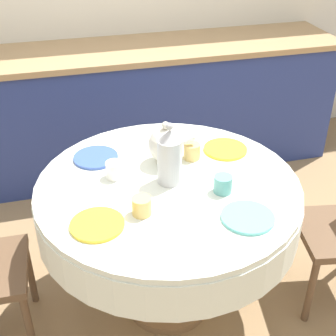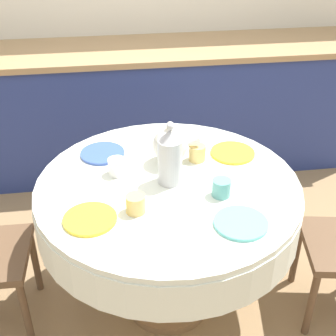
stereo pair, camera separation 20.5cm
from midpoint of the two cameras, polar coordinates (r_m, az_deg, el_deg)
ground_plane at (r=2.60m, az=2.35°, el=-16.02°), size 12.00×12.00×0.00m
kitchen_counter at (r=3.49m, az=-1.65°, el=7.23°), size 3.24×0.64×0.93m
dining_table at (r=2.17m, az=2.71°, el=-4.74°), size 1.20×1.20×0.76m
plate_near_left at (r=1.88m, az=-6.43°, el=-6.31°), size 0.22×0.22×0.01m
cup_near_left at (r=1.90m, az=-0.89°, el=-4.51°), size 0.08×0.08×0.08m
plate_near_right at (r=1.89m, az=11.98°, el=-6.70°), size 0.22×0.22×0.01m
cup_near_right at (r=2.02m, az=9.43°, el=-2.49°), size 0.08×0.08×0.08m
plate_far_left at (r=2.31m, az=-5.50°, el=1.72°), size 0.22×0.22×0.01m
cup_far_left at (r=2.14m, az=-3.54°, el=0.08°), size 0.08×0.08×0.08m
plate_far_right at (r=2.34m, az=10.38°, el=1.76°), size 0.22×0.22×0.01m
cup_far_right at (r=2.26m, az=6.19°, el=1.78°), size 0.08×0.08×0.08m
coffee_carafe at (r=2.04m, az=3.12°, el=1.26°), size 0.11×0.11×0.29m
teapot at (r=2.20m, az=2.98°, el=2.75°), size 0.23×0.17×0.22m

